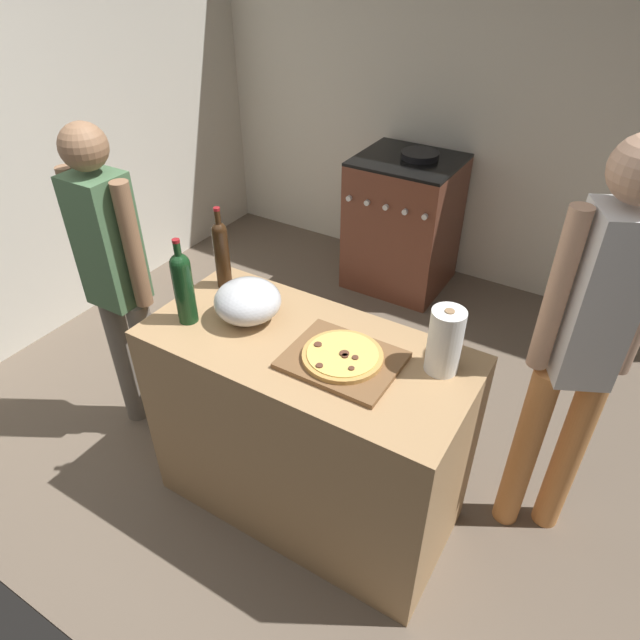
% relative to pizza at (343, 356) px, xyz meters
% --- Properties ---
extents(ground_plane, '(4.43, 3.64, 0.02)m').
position_rel_pizza_xyz_m(ground_plane, '(-0.40, 0.84, -0.97)').
color(ground_plane, '#6B5B4C').
extents(kitchen_wall_rear, '(4.43, 0.10, 2.60)m').
position_rel_pizza_xyz_m(kitchen_wall_rear, '(-0.40, 2.41, 0.34)').
color(kitchen_wall_rear, silver).
rests_on(kitchen_wall_rear, ground_plane).
extents(kitchen_wall_left, '(0.10, 3.64, 2.60)m').
position_rel_pizza_xyz_m(kitchen_wall_left, '(-2.36, 0.84, 0.34)').
color(kitchen_wall_left, silver).
rests_on(kitchen_wall_left, ground_plane).
extents(counter, '(1.27, 0.60, 0.93)m').
position_rel_pizza_xyz_m(counter, '(-0.17, 0.02, -0.49)').
color(counter, tan).
rests_on(counter, ground_plane).
extents(cutting_board, '(0.40, 0.32, 0.02)m').
position_rel_pizza_xyz_m(cutting_board, '(0.00, 0.00, -0.02)').
color(cutting_board, brown).
rests_on(cutting_board, counter).
extents(pizza, '(0.29, 0.29, 0.03)m').
position_rel_pizza_xyz_m(pizza, '(0.00, 0.00, 0.00)').
color(pizza, tan).
rests_on(pizza, cutting_board).
extents(mixing_bowl, '(0.26, 0.26, 0.16)m').
position_rel_pizza_xyz_m(mixing_bowl, '(-0.45, 0.04, 0.05)').
color(mixing_bowl, '#B2B2B7').
rests_on(mixing_bowl, counter).
extents(paper_towel_roll, '(0.12, 0.12, 0.25)m').
position_rel_pizza_xyz_m(paper_towel_roll, '(0.31, 0.15, 0.09)').
color(paper_towel_roll, white).
rests_on(paper_towel_roll, counter).
extents(wine_bottle_amber, '(0.06, 0.06, 0.36)m').
position_rel_pizza_xyz_m(wine_bottle_amber, '(-0.69, 0.19, 0.13)').
color(wine_bottle_amber, '#331E0F').
rests_on(wine_bottle_amber, counter).
extents(wine_bottle_clear, '(0.08, 0.08, 0.36)m').
position_rel_pizza_xyz_m(wine_bottle_clear, '(-0.65, -0.09, 0.13)').
color(wine_bottle_clear, '#143819').
rests_on(wine_bottle_clear, counter).
extents(stove, '(0.67, 0.63, 0.97)m').
position_rel_pizza_xyz_m(stove, '(-0.64, 2.01, -0.49)').
color(stove, brown).
rests_on(stove, ground_plane).
extents(person_in_stripes, '(0.39, 0.20, 1.59)m').
position_rel_pizza_xyz_m(person_in_stripes, '(-1.17, 0.00, -0.04)').
color(person_in_stripes, slate).
rests_on(person_in_stripes, ground_plane).
extents(person_in_red, '(0.33, 0.27, 1.74)m').
position_rel_pizza_xyz_m(person_in_red, '(0.72, 0.45, 0.05)').
color(person_in_red, '#D88C4C').
rests_on(person_in_red, ground_plane).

